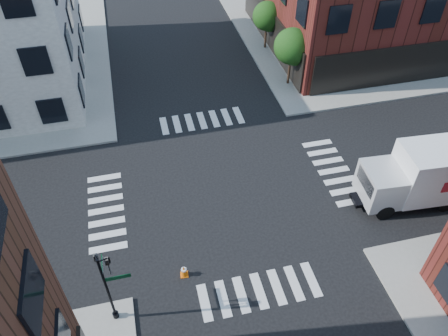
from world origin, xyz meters
name	(u,v)px	position (x,y,z in m)	size (l,w,h in m)	color
ground	(225,190)	(0.00, 0.00, 0.00)	(120.00, 120.00, 0.00)	black
sidewalk_ne	(377,10)	(21.00, 21.00, 0.07)	(30.00, 30.00, 0.15)	gray
tree_near	(293,48)	(7.56, 9.98, 3.16)	(2.69, 2.69, 4.49)	black
tree_far	(268,17)	(7.56, 15.98, 2.87)	(2.43, 2.43, 4.07)	black
signal_pole	(107,281)	(-6.72, -6.68, 2.86)	(1.29, 1.24, 4.60)	black
box_truck	(436,173)	(11.32, -3.34, 1.94)	(8.38, 3.04, 3.73)	white
traffic_cone	(184,271)	(-3.38, -5.27, 0.35)	(0.42, 0.42, 0.72)	#E5600A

